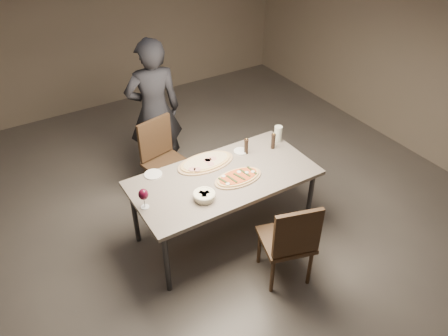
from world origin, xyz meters
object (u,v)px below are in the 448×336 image
ham_pizza (206,162)px  chair_near (290,239)px  diner (154,111)px  bread_basket (204,195)px  dining_table (224,181)px  pepper_mill_left (246,146)px  chair_far (163,155)px  zucchini_pizza (238,177)px  carafe (278,134)px

ham_pizza → chair_near: (0.22, -1.12, -0.24)m
chair_near → diner: bearing=114.1°
diner → bread_basket: bearing=92.1°
chair_near → ham_pizza: bearing=117.6°
ham_pizza → dining_table: bearing=-91.7°
ham_pizza → pepper_mill_left: size_ratio=3.28×
ham_pizza → pepper_mill_left: pepper_mill_left is taller
ham_pizza → chair_far: size_ratio=0.64×
zucchini_pizza → carafe: carafe is taller
dining_table → zucchini_pizza: bearing=-46.8°
dining_table → carafe: size_ratio=10.12×
dining_table → chair_near: chair_near is taller
pepper_mill_left → chair_near: (-0.23, -1.06, -0.31)m
ham_pizza → bread_basket: size_ratio=2.94×
diner → chair_far: bearing=84.0°
pepper_mill_left → carafe: (0.43, 0.02, 0.00)m
chair_near → diner: diner is taller
pepper_mill_left → carafe: bearing=2.9°
bread_basket → diner: (0.21, 1.55, 0.07)m
chair_far → diner: size_ratio=0.54×
dining_table → chair_near: size_ratio=1.92×
chair_far → zucchini_pizza: bearing=94.9°
pepper_mill_left → zucchini_pizza: bearing=-133.4°
chair_near → chair_far: bearing=119.5°
zucchini_pizza → chair_far: 1.12m
bread_basket → dining_table: bearing=31.0°
ham_pizza → bread_basket: 0.56m
carafe → bread_basket: bearing=-159.2°
dining_table → chair_near: (0.17, -0.84, -0.17)m
bread_basket → diner: 1.56m
ham_pizza → chair_near: size_ratio=0.65×
zucchini_pizza → diner: bearing=114.7°
zucchini_pizza → pepper_mill_left: size_ratio=2.70×
pepper_mill_left → diner: 1.24m
zucchini_pizza → ham_pizza: bearing=126.6°
ham_pizza → diner: diner is taller
bread_basket → chair_far: bearing=85.3°
bread_basket → carafe: size_ratio=1.16×
zucchini_pizza → diner: 1.47m
ham_pizza → carafe: size_ratio=3.42×
ham_pizza → diner: (-0.07, 1.07, 0.10)m
zucchini_pizza → chair_near: (0.08, -0.74, -0.24)m
carafe → chair_far: bearing=146.8°
ham_pizza → diner: 1.08m
zucchini_pizza → carafe: size_ratio=2.81×
ham_pizza → bread_basket: bread_basket is taller
chair_near → chair_far: (-0.41, 1.78, 0.00)m
dining_table → pepper_mill_left: size_ratio=9.73×
diner → carafe: bearing=140.4°
bread_basket → carafe: bearing=20.8°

